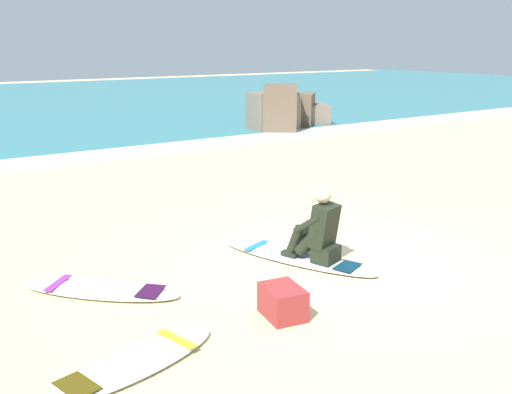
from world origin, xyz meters
The scene contains 8 objects.
ground_plane centered at (0.00, 0.00, 0.00)m, with size 80.00×80.00×0.00m, color beige.
breaking_foam centered at (0.00, 8.76, 0.06)m, with size 80.00×0.90×0.11m, color white.
surfboard_main centered at (-0.38, 0.52, 0.04)m, with size 1.28×2.28×0.08m.
surfer_seated centered at (-0.27, 0.24, 0.44)m, with size 0.53×0.77×0.95m.
surfboard_spare_near centered at (-3.15, -0.72, 0.04)m, with size 1.79×0.89×0.08m.
surfboard_spare_far centered at (-2.83, 0.95, 0.04)m, with size 1.65×1.70×0.08m.
rock_outcrop_distant centered at (6.65, 9.90, 0.58)m, with size 3.44×2.73×1.45m.
beach_bag centered at (-1.51, -0.67, 0.16)m, with size 0.36×0.48×0.32m, color maroon.
Camera 1 is at (-4.87, -5.08, 2.71)m, focal length 41.56 mm.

